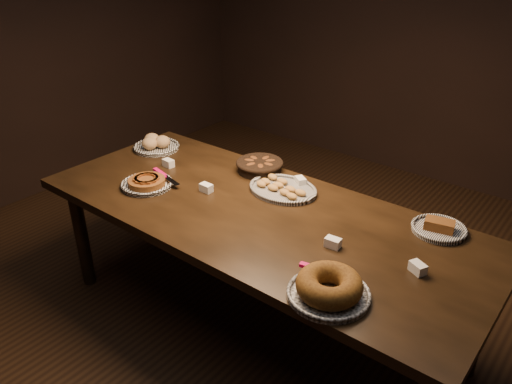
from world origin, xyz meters
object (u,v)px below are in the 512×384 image
Objects in this scene: bundt_cake_plate at (329,288)px; madeleine_platter at (282,188)px; buffet_table at (256,222)px; apple_tart_plate at (147,183)px.

madeleine_platter is at bearing 147.42° from bundt_cake_plate.
bundt_cake_plate reaches higher than buffet_table.
apple_tart_plate is at bearing -165.30° from buffet_table.
buffet_table is at bearing -63.59° from madeleine_platter.
buffet_table is at bearing 160.86° from bundt_cake_plate.
buffet_table is 0.68m from apple_tart_plate.
apple_tart_plate is 1.31m from bundt_cake_plate.
madeleine_platter is at bearing 32.15° from apple_tart_plate.
madeleine_platter reaches higher than buffet_table.
apple_tart_plate is (-0.65, -0.17, 0.09)m from buffet_table.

